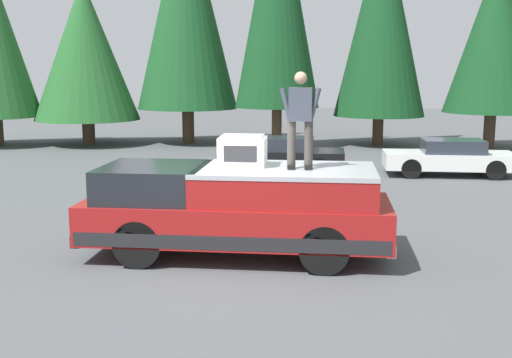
{
  "coord_description": "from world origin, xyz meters",
  "views": [
    {
      "loc": [
        -10.67,
        -1.69,
        3.39
      ],
      "look_at": [
        0.92,
        -0.4,
        1.35
      ],
      "focal_mm": 44.38,
      "sensor_mm": 36.0,
      "label": 1
    }
  ],
  "objects_px": {
    "compressor_unit": "(243,151)",
    "person_on_truck_bed": "(300,118)",
    "parked_car_white": "(450,157)",
    "pickup_truck": "(237,209)",
    "parked_car_black": "(282,155)"
  },
  "relations": [
    {
      "from": "compressor_unit",
      "to": "parked_car_black",
      "type": "height_order",
      "value": "compressor_unit"
    },
    {
      "from": "compressor_unit",
      "to": "parked_car_black",
      "type": "bearing_deg",
      "value": -0.42
    },
    {
      "from": "parked_car_black",
      "to": "person_on_truck_bed",
      "type": "bearing_deg",
      "value": -174.25
    },
    {
      "from": "pickup_truck",
      "to": "person_on_truck_bed",
      "type": "bearing_deg",
      "value": -93.92
    },
    {
      "from": "parked_car_white",
      "to": "parked_car_black",
      "type": "distance_m",
      "value": 5.38
    },
    {
      "from": "person_on_truck_bed",
      "to": "parked_car_white",
      "type": "xyz_separation_m",
      "value": [
        9.6,
        -4.4,
        -1.97
      ]
    },
    {
      "from": "compressor_unit",
      "to": "person_on_truck_bed",
      "type": "height_order",
      "value": "person_on_truck_bed"
    },
    {
      "from": "pickup_truck",
      "to": "parked_car_white",
      "type": "relative_size",
      "value": 1.35
    },
    {
      "from": "pickup_truck",
      "to": "compressor_unit",
      "type": "relative_size",
      "value": 6.6
    },
    {
      "from": "person_on_truck_bed",
      "to": "parked_car_white",
      "type": "height_order",
      "value": "person_on_truck_bed"
    },
    {
      "from": "parked_car_black",
      "to": "pickup_truck",
      "type": "bearing_deg",
      "value": 179.06
    },
    {
      "from": "compressor_unit",
      "to": "parked_car_black",
      "type": "relative_size",
      "value": 0.2
    },
    {
      "from": "person_on_truck_bed",
      "to": "compressor_unit",
      "type": "bearing_deg",
      "value": 77.36
    },
    {
      "from": "compressor_unit",
      "to": "parked_car_white",
      "type": "relative_size",
      "value": 0.2
    },
    {
      "from": "person_on_truck_bed",
      "to": "parked_car_white",
      "type": "distance_m",
      "value": 10.74
    }
  ]
}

